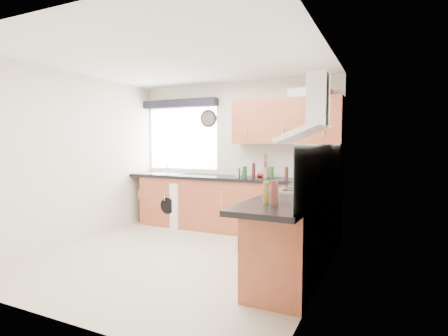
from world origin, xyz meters
The scene contains 36 objects.
ground_plane centered at (0.00, 0.00, 0.00)m, with size 3.60×3.60×0.00m, color beige.
ceiling centered at (0.00, 0.00, 2.50)m, with size 3.60×3.60×0.02m, color white.
wall_back centered at (0.00, 1.80, 1.25)m, with size 3.60×0.02×2.50m, color silver.
wall_front centered at (0.00, -1.80, 1.25)m, with size 3.60×0.02×2.50m, color silver.
wall_left centered at (-1.80, 0.00, 1.25)m, with size 0.02×3.60×2.50m, color silver.
wall_right centered at (1.80, 0.00, 1.25)m, with size 0.02×3.60×2.50m, color silver.
window centered at (-1.05, 1.79, 1.55)m, with size 1.40×0.02×1.10m, color white.
window_blind centered at (-1.05, 1.70, 2.18)m, with size 1.50×0.18×0.14m, color black.
splashback centered at (1.79, 0.30, 1.18)m, with size 0.01×3.00×0.54m, color white.
base_cab_back centered at (-0.10, 1.51, 0.43)m, with size 3.00×0.58×0.86m, color brown.
base_cab_corner centered at (1.50, 1.50, 0.43)m, with size 0.60×0.60×0.86m, color brown.
base_cab_right centered at (1.51, 0.15, 0.43)m, with size 0.58×2.10×0.86m, color brown.
worktop_back centered at (0.00, 1.50, 0.89)m, with size 3.60×0.62×0.05m, color black.
worktop_right centered at (1.50, 0.00, 0.89)m, with size 0.62×2.42×0.05m, color black.
sink centered at (-1.33, 1.50, 0.95)m, with size 0.84×0.46×0.10m, color silver, non-canonical shape.
oven centered at (1.50, 0.30, 0.42)m, with size 0.56×0.58×0.85m, color black.
hob_plate centered at (1.50, 0.30, 0.92)m, with size 0.52×0.52×0.01m, color silver.
extractor_hood centered at (1.60, 0.30, 1.77)m, with size 0.52×0.78×0.66m, color silver, non-canonical shape.
upper_cabinets centered at (0.95, 1.62, 1.80)m, with size 1.70×0.35×0.70m, color brown.
washing_machine centered at (-1.00, 1.49, 0.39)m, with size 0.53×0.51×0.78m, color white.
wall_clock centered at (-0.50, 1.76, 1.90)m, with size 0.31×0.31×0.04m, color black.
casserole centered at (1.17, 1.72, 2.22)m, with size 0.36×0.26×0.15m, color white.
storage_box centered at (1.47, 1.72, 2.21)m, with size 0.27×0.22×0.12m, color #9A4328.
utensil_pot centered at (0.61, 1.65, 0.99)m, with size 0.11×0.11×0.16m, color gray.
kitchen_roll centered at (1.45, 1.05, 1.03)m, with size 0.11×0.11×0.24m, color white.
tomato_cluster centered at (0.55, 1.65, 0.94)m, with size 0.13×0.13×0.06m, color #A11103, non-canonical shape.
jar_0 centered at (0.74, 1.58, 1.00)m, with size 0.07×0.07×0.18m, color #214D1B.
jar_1 centered at (0.36, 1.39, 1.00)m, with size 0.07×0.07×0.18m, color #174019.
jar_2 centered at (1.03, 1.39, 1.01)m, with size 0.06×0.06×0.20m, color #4C1B1B.
jar_3 centered at (0.23, 1.41, 0.98)m, with size 0.05×0.05×0.14m, color #B9AD9D.
jar_4 centered at (0.18, 1.55, 0.98)m, with size 0.05×0.05×0.14m, color navy.
jar_5 centered at (0.47, 1.49, 1.03)m, with size 0.06×0.06×0.24m, color #421717.
jar_6 centered at (0.25, 1.61, 0.96)m, with size 0.07×0.07×0.10m, color #163D1C.
bottle_0 centered at (1.41, -0.69, 1.01)m, with size 0.06×0.06×0.20m, color olive.
bottle_1 centered at (1.51, -0.77, 1.02)m, with size 0.07×0.07×0.22m, color #5B2720.
bottle_2 centered at (1.48, -0.63, 0.98)m, with size 0.06×0.06×0.14m, color olive.
Camera 1 is at (2.43, -3.72, 1.45)m, focal length 28.00 mm.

